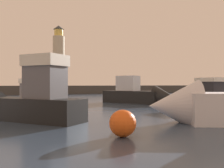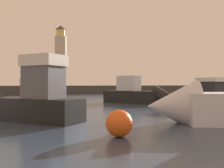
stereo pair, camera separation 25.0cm
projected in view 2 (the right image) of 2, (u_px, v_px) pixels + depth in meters
The scene contains 8 objects.
ground_plane at pixel (76, 102), 28.40m from camera, with size 220.00×220.00×0.00m, color #2D3D51.
breakwater at pixel (44, 90), 51.74m from camera, with size 71.81×4.54×1.72m, color #423F3D.
lighthouse at pixel (61, 57), 53.00m from camera, with size 2.38×2.38×12.41m.
motorboat_0 at pixel (200, 96), 24.20m from camera, with size 2.40×6.75×2.83m.
motorboat_1 at pixel (19, 100), 21.23m from camera, with size 6.66×4.58×2.78m.
motorboat_3 at pixel (24, 100), 14.23m from camera, with size 6.16×6.80×3.72m.
motorboat_5 at pixel (142, 95), 26.63m from camera, with size 6.00×8.07×3.31m.
mooring_buoy at pixel (119, 123), 9.64m from camera, with size 1.02×1.02×1.02m, color #EA5919.
Camera 2 is at (-7.16, -2.52, 1.97)m, focal length 41.21 mm.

